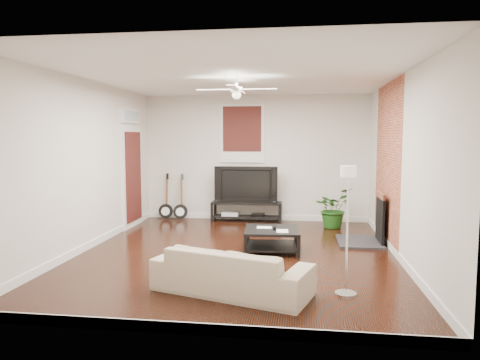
% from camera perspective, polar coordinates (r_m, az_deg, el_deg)
% --- Properties ---
extents(room, '(5.01, 6.01, 2.81)m').
position_cam_1_polar(room, '(7.02, -0.44, 1.72)').
color(room, black).
rests_on(room, ground).
extents(brick_accent, '(0.02, 2.20, 2.80)m').
position_cam_1_polar(brick_accent, '(8.09, 18.35, 1.94)').
color(brick_accent, '#974B30').
rests_on(brick_accent, floor).
extents(fireplace, '(0.80, 1.10, 0.92)m').
position_cam_1_polar(fireplace, '(8.15, 16.16, -4.63)').
color(fireplace, black).
rests_on(fireplace, floor).
extents(window_back, '(1.00, 0.06, 1.30)m').
position_cam_1_polar(window_back, '(9.99, 0.27, 5.98)').
color(window_back, '#36130E').
rests_on(window_back, wall_back).
extents(door_left, '(0.08, 1.00, 2.50)m').
position_cam_1_polar(door_left, '(9.51, -13.61, 1.64)').
color(door_left, white).
rests_on(door_left, wall_left).
extents(tv_stand, '(1.55, 0.41, 0.43)m').
position_cam_1_polar(tv_stand, '(9.92, 0.83, -4.06)').
color(tv_stand, black).
rests_on(tv_stand, floor).
extents(tv, '(1.39, 0.18, 0.80)m').
position_cam_1_polar(tv, '(9.86, 0.85, -0.51)').
color(tv, black).
rests_on(tv, tv_stand).
extents(coffee_table, '(0.93, 0.93, 0.37)m').
position_cam_1_polar(coffee_table, '(7.37, 4.10, -7.68)').
color(coffee_table, black).
rests_on(coffee_table, floor).
extents(sofa, '(2.02, 1.28, 0.55)m').
position_cam_1_polar(sofa, '(5.43, -1.06, -11.46)').
color(sofa, tan).
rests_on(sofa, floor).
extents(floor_lamp, '(0.32, 0.32, 1.54)m').
position_cam_1_polar(floor_lamp, '(5.38, 13.56, -6.35)').
color(floor_lamp, white).
rests_on(floor_lamp, floor).
extents(potted_plant, '(0.95, 0.97, 0.82)m').
position_cam_1_polar(potted_plant, '(9.38, 11.81, -3.53)').
color(potted_plant, '#1C5017').
rests_on(potted_plant, floor).
extents(guitar_left, '(0.36, 0.28, 1.05)m').
position_cam_1_polar(guitar_left, '(10.23, -9.51, -2.09)').
color(guitar_left, black).
rests_on(guitar_left, floor).
extents(guitar_right, '(0.37, 0.31, 1.05)m').
position_cam_1_polar(guitar_right, '(10.11, -7.66, -2.16)').
color(guitar_right, black).
rests_on(guitar_right, floor).
extents(ceiling_fan, '(1.24, 1.24, 0.32)m').
position_cam_1_polar(ceiling_fan, '(7.05, -0.44, 11.51)').
color(ceiling_fan, white).
rests_on(ceiling_fan, ceiling).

